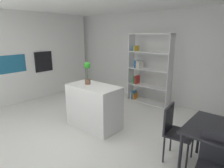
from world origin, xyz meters
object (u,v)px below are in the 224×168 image
at_px(open_bookshelf, 146,71).
at_px(dining_chair_near, 217,164).
at_px(kitchen_island, 94,106).
at_px(dining_chair_island_side, 174,128).
at_px(built_in_oven, 44,61).
at_px(potted_plant_on_island, 87,71).

bearing_deg(open_bookshelf, dining_chair_near, -45.26).
bearing_deg(kitchen_island, dining_chair_island_side, 1.17).
height_order(built_in_oven, kitchen_island, built_in_oven).
xyz_separation_m(built_in_oven, kitchen_island, (2.70, -0.47, -0.67)).
height_order(kitchen_island, open_bookshelf, open_bookshelf).
relative_size(kitchen_island, dining_chair_island_side, 1.26).
relative_size(potted_plant_on_island, open_bookshelf, 0.24).
height_order(built_in_oven, dining_chair_near, built_in_oven).
xyz_separation_m(built_in_oven, dining_chair_near, (5.22, -0.91, -0.62)).
xyz_separation_m(kitchen_island, dining_chair_near, (2.52, -0.44, 0.05)).
relative_size(kitchen_island, dining_chair_near, 1.32).
distance_m(kitchen_island, potted_plant_on_island, 0.78).
xyz_separation_m(built_in_oven, open_bookshelf, (2.73, 1.60, -0.19)).
relative_size(open_bookshelf, dining_chair_island_side, 2.21).
xyz_separation_m(built_in_oven, potted_plant_on_island, (2.51, -0.45, 0.09)).
xyz_separation_m(built_in_oven, dining_chair_island_side, (4.48, -0.43, -0.59)).
bearing_deg(open_bookshelf, built_in_oven, -149.65).
bearing_deg(potted_plant_on_island, built_in_oven, 169.75).
height_order(kitchen_island, dining_chair_near, kitchen_island).
xyz_separation_m(potted_plant_on_island, open_bookshelf, (0.22, 2.06, -0.27)).
height_order(open_bookshelf, dining_chair_island_side, open_bookshelf).
distance_m(built_in_oven, dining_chair_near, 5.33).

